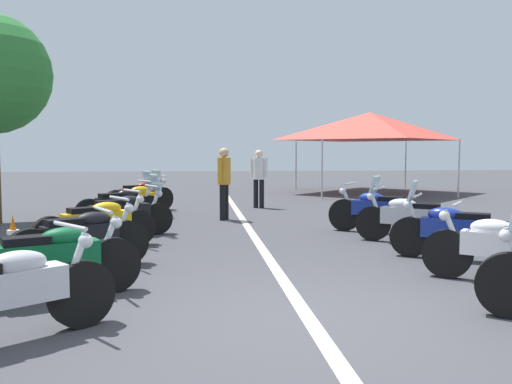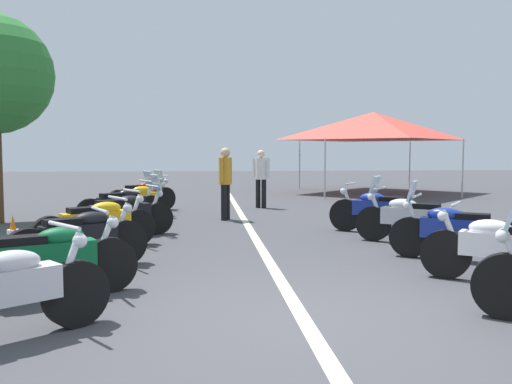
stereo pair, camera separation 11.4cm
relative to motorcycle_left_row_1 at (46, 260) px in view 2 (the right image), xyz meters
name	(u,v)px [view 2 (the right image)]	position (x,y,z in m)	size (l,w,h in m)	color
ground_plane	(305,322)	(-1.04, -2.73, -0.46)	(80.00, 80.00, 0.00)	#424247
lane_centre_stripe	(253,235)	(4.51, -2.73, -0.46)	(23.69, 0.16, 0.01)	beige
motorcycle_left_row_1	(46,260)	(0.00, 0.00, 0.00)	(1.08, 1.95, 1.01)	black
motorcycle_left_row_2	(80,238)	(1.51, -0.03, 0.00)	(1.17, 1.79, 1.01)	black
motorcycle_left_row_3	(97,223)	(3.13, 0.04, 0.00)	(1.27, 1.89, 1.00)	black
motorcycle_left_row_4	(122,213)	(4.44, -0.18, 0.00)	(1.14, 1.97, 1.21)	black
motorcycle_left_row_5	(123,205)	(6.01, 0.03, 0.01)	(1.20, 1.81, 1.22)	black
motorcycle_left_row_6	(137,200)	(7.46, -0.10, 0.00)	(1.25, 1.70, 1.19)	black
motorcycle_left_row_7	(143,195)	(8.86, -0.09, 0.00)	(1.43, 1.75, 1.00)	black
motorcycle_right_row_1	(504,249)	(0.18, -5.46, 0.00)	(1.32, 1.75, 1.00)	black
motorcycle_right_row_2	(455,230)	(1.67, -5.54, 0.00)	(1.18, 1.79, 1.21)	black
motorcycle_right_row_3	(411,218)	(3.15, -5.44, 0.01)	(1.36, 1.76, 1.21)	black
motorcycle_right_row_4	(380,211)	(4.43, -5.30, 0.01)	(1.32, 1.88, 1.01)	black
traffic_cone_0	(13,235)	(3.06, 1.38, -0.17)	(0.36, 0.36, 0.61)	orange
traffic_cone_1	(408,210)	(5.94, -6.46, -0.17)	(0.36, 0.36, 0.61)	orange
bystander_0	(261,174)	(9.59, -3.43, 0.54)	(0.32, 0.49, 1.70)	black
bystander_3	(225,178)	(6.90, -2.28, 0.57)	(0.48, 0.32, 1.75)	black
event_tent	(373,126)	(14.81, -8.44, 2.19)	(5.55, 5.55, 3.20)	#E54C3F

